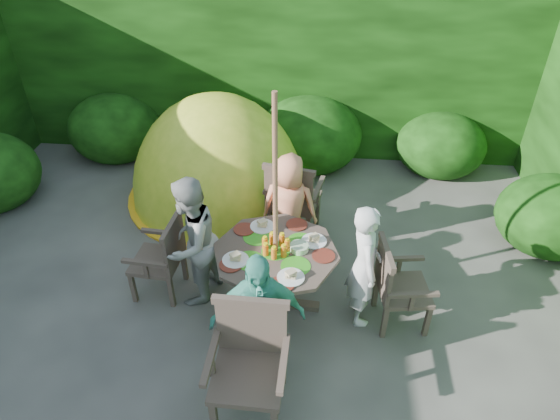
# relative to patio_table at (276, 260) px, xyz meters

# --- Properties ---
(ground) EXTENTS (60.00, 60.00, 0.00)m
(ground) POSITION_rel_patio_table_xyz_m (-0.43, -0.54, -0.57)
(ground) COLOR #423F3B
(ground) RESTS_ON ground
(hedge_enclosure) EXTENTS (9.00, 9.00, 2.50)m
(hedge_enclosure) POSITION_rel_patio_table_xyz_m (-0.43, 0.80, 0.68)
(hedge_enclosure) COLOR black
(hedge_enclosure) RESTS_ON ground
(patio_table) EXTENTS (1.25, 1.25, 0.81)m
(patio_table) POSITION_rel_patio_table_xyz_m (0.00, 0.00, 0.00)
(patio_table) COLOR #3D3028
(patio_table) RESTS_ON ground
(parasol_pole) EXTENTS (0.05, 0.05, 2.20)m
(parasol_pole) POSITION_rel_patio_table_xyz_m (-0.00, -0.00, 0.53)
(parasol_pole) COLOR brown
(parasol_pole) RESTS_ON ground
(garden_chair_right) EXTENTS (0.52, 0.56, 0.84)m
(garden_chair_right) POSITION_rel_patio_table_xyz_m (1.10, -0.10, -0.12)
(garden_chair_right) COLOR #3D3028
(garden_chair_right) RESTS_ON ground
(garden_chair_left) EXTENTS (0.48, 0.53, 0.84)m
(garden_chair_left) POSITION_rel_patio_table_xyz_m (-1.11, 0.08, -0.12)
(garden_chair_left) COLOR #3D3028
(garden_chair_left) RESTS_ON ground
(garden_chair_back) EXTENTS (0.67, 0.61, 0.96)m
(garden_chair_back) POSITION_rel_patio_table_xyz_m (0.06, 1.09, -0.06)
(garden_chair_back) COLOR #3D3028
(garden_chair_back) RESTS_ON ground
(garden_chair_front) EXTENTS (0.59, 0.53, 0.97)m
(garden_chair_front) POSITION_rel_patio_table_xyz_m (-0.09, -1.09, -0.06)
(garden_chair_front) COLOR #3D3028
(garden_chair_front) RESTS_ON ground
(child_right) EXTENTS (0.36, 0.49, 1.25)m
(child_right) POSITION_rel_patio_table_xyz_m (0.79, -0.06, 0.05)
(child_right) COLOR silver
(child_right) RESTS_ON ground
(child_left) EXTENTS (0.67, 0.77, 1.34)m
(child_left) POSITION_rel_patio_table_xyz_m (-0.80, 0.06, 0.10)
(child_left) COLOR #989994
(child_left) RESTS_ON ground
(child_back) EXTENTS (0.62, 0.43, 1.21)m
(child_back) POSITION_rel_patio_table_xyz_m (0.05, 0.80, 0.03)
(child_back) COLOR #FF9369
(child_back) RESTS_ON ground
(child_front) EXTENTS (0.81, 0.50, 1.29)m
(child_front) POSITION_rel_patio_table_xyz_m (-0.06, -0.80, 0.07)
(child_front) COLOR #4BB097
(child_front) RESTS_ON ground
(dome_tent) EXTENTS (2.64, 2.64, 2.66)m
(dome_tent) POSITION_rel_patio_table_xyz_m (-0.93, 1.85, -0.57)
(dome_tent) COLOR #B0C726
(dome_tent) RESTS_ON ground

